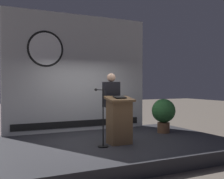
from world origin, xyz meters
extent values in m
plane|color=#6B6056|center=(0.00, 0.00, 0.00)|extent=(40.00, 40.00, 0.00)
cube|color=#333338|center=(0.00, 0.00, 0.15)|extent=(6.40, 4.00, 0.30)
cube|color=silver|center=(0.00, 1.85, 2.07)|extent=(4.50, 0.10, 3.55)
cylinder|color=black|center=(-1.04, 1.80, 2.75)|extent=(1.05, 0.02, 1.05)
cylinder|color=white|center=(-1.04, 1.79, 2.75)|extent=(0.93, 0.02, 0.93)
cube|color=black|center=(0.00, 1.79, 0.52)|extent=(4.05, 0.02, 0.20)
cube|color=olive|center=(0.24, -0.36, 0.82)|extent=(0.52, 0.40, 1.05)
cube|color=olive|center=(0.24, -0.36, 1.38)|extent=(0.64, 0.50, 0.13)
cube|color=black|center=(0.24, -0.38, 1.42)|extent=(0.28, 0.20, 0.06)
cylinder|color=black|center=(0.26, 0.12, 0.73)|extent=(0.26, 0.26, 0.85)
cube|color=black|center=(0.26, 0.12, 1.47)|extent=(0.40, 0.24, 0.64)
sphere|color=tan|center=(0.26, 0.12, 1.90)|extent=(0.22, 0.22, 0.22)
cylinder|color=black|center=(-0.25, -0.51, 0.31)|extent=(0.24, 0.24, 0.02)
cylinder|color=black|center=(-0.25, -0.51, 0.98)|extent=(0.03, 0.03, 1.35)
cylinder|color=black|center=(-0.25, -0.29, 1.60)|extent=(0.02, 0.43, 0.02)
sphere|color=#262626|center=(-0.25, -0.08, 1.60)|extent=(0.07, 0.07, 0.07)
cylinder|color=brown|center=(2.12, 0.42, 0.45)|extent=(0.36, 0.36, 0.30)
sphere|color=#2D6B33|center=(2.12, 0.42, 0.95)|extent=(0.70, 0.70, 0.70)
camera|label=1|loc=(-2.82, -6.28, 1.74)|focal=44.69mm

